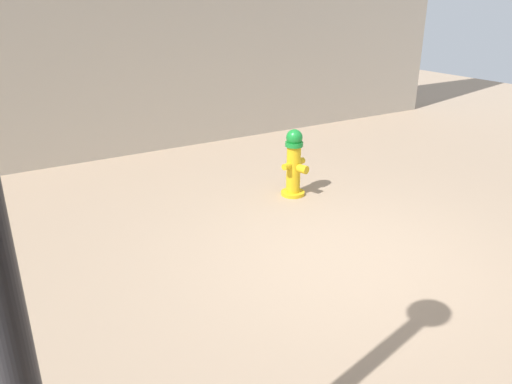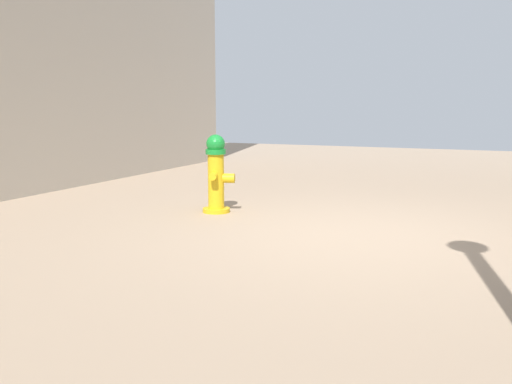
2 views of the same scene
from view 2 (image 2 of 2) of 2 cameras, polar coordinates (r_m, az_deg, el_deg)
ground_plane at (r=5.72m, az=10.57°, el=-4.42°), size 23.40×23.40×0.00m
fire_hydrant at (r=6.81m, az=-4.01°, el=1.87°), size 0.40×0.42×0.94m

